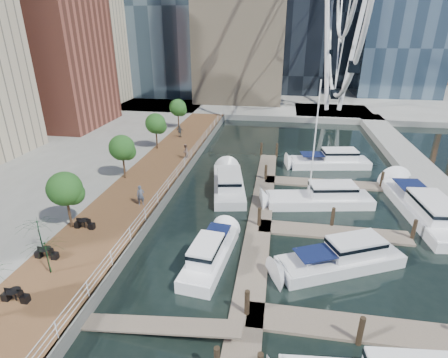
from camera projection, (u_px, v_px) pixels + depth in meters
name	position (u px, v px, depth m)	size (l,w,h in m)	color
ground	(203.00, 287.00, 22.44)	(520.00, 520.00, 0.00)	black
boardwalk	(151.00, 180.00, 37.19)	(6.00, 60.00, 1.00)	brown
seawall	(178.00, 182.00, 36.74)	(0.25, 60.00, 1.00)	#595954
land_far	(270.00, 78.00, 114.77)	(200.00, 114.00, 1.00)	gray
breakwater	(426.00, 179.00, 37.41)	(4.00, 60.00, 1.00)	gray
pier	(332.00, 113.00, 67.33)	(14.00, 12.00, 1.00)	gray
railing	(177.00, 173.00, 36.35)	(0.10, 60.00, 1.05)	white
floating_docks	(318.00, 215.00, 30.11)	(16.00, 34.00, 2.60)	#6D6051
street_trees	(122.00, 148.00, 35.15)	(2.60, 42.60, 4.60)	#3F2B1C
cafe_tables	(32.00, 273.00, 21.63)	(2.50, 13.70, 0.74)	black
yacht_foreground	(339.00, 267.00, 24.31)	(2.59, 9.67, 2.15)	silver
pedestrian_near	(141.00, 195.00, 30.50)	(0.66, 0.43, 1.81)	#495162
pedestrian_mid	(185.00, 152.00, 41.52)	(0.87, 0.68, 1.78)	#7D6156
pedestrian_far	(180.00, 131.00, 49.94)	(1.01, 0.42, 1.73)	#353A42
moored_yachts	(323.00, 211.00, 31.81)	(22.83, 33.91, 11.50)	white
cafe_seating	(28.00, 257.00, 21.73)	(4.94, 8.20, 2.52)	#0E3617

